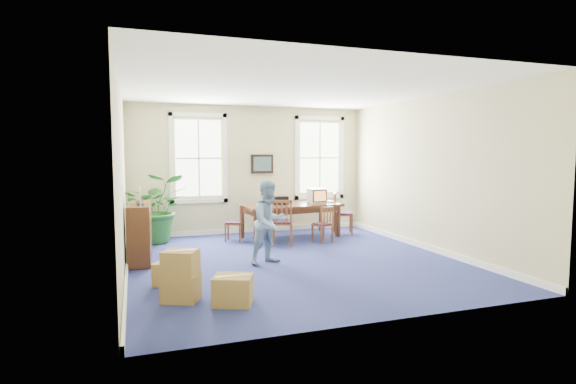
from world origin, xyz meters
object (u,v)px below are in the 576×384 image
object	(u,v)px
man	(269,222)
cardboard_boxes	(194,271)
conference_table	(291,221)
crt_tv	(317,196)
chair_near_left	(282,222)
potted_plant	(157,208)
credenza	(140,233)

from	to	relation	value
man	cardboard_boxes	distance (m)	2.22
conference_table	crt_tv	bearing A→B (deg)	-2.23
conference_table	chair_near_left	distance (m)	0.94
conference_table	crt_tv	distance (m)	0.91
crt_tv	man	xyz separation A→B (m)	(-1.92, -2.35, -0.22)
conference_table	potted_plant	size ratio (longest dim) A/B	1.50
potted_plant	cardboard_boxes	xyz separation A→B (m)	(0.27, -4.24, -0.42)
cardboard_boxes	potted_plant	bearing A→B (deg)	93.69
cardboard_boxes	conference_table	bearing A→B (deg)	53.80
conference_table	crt_tv	xyz separation A→B (m)	(0.70, 0.05, 0.58)
conference_table	man	bearing A→B (deg)	-124.65
potted_plant	credenza	bearing A→B (deg)	-102.85
chair_near_left	potted_plant	world-z (taller)	potted_plant
chair_near_left	cardboard_boxes	world-z (taller)	chair_near_left
chair_near_left	cardboard_boxes	xyz separation A→B (m)	(-2.31, -3.01, -0.14)
crt_tv	cardboard_boxes	world-z (taller)	crt_tv
credenza	chair_near_left	bearing A→B (deg)	13.61
conference_table	chair_near_left	size ratio (longest dim) A/B	2.31
chair_near_left	potted_plant	distance (m)	2.87
crt_tv	chair_near_left	world-z (taller)	crt_tv
crt_tv	cardboard_boxes	xyz separation A→B (m)	(-3.49, -3.87, -0.61)
chair_near_left	credenza	xyz separation A→B (m)	(-2.99, -0.53, 0.03)
man	crt_tv	bearing A→B (deg)	30.01
credenza	cardboard_boxes	distance (m)	2.58
crt_tv	potted_plant	world-z (taller)	potted_plant
man	potted_plant	distance (m)	3.28
man	cardboard_boxes	world-z (taller)	man
crt_tv	cardboard_boxes	distance (m)	5.25
conference_table	crt_tv	world-z (taller)	crt_tv
potted_plant	conference_table	bearing A→B (deg)	-7.83
credenza	potted_plant	bearing A→B (deg)	80.64
conference_table	cardboard_boxes	world-z (taller)	conference_table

